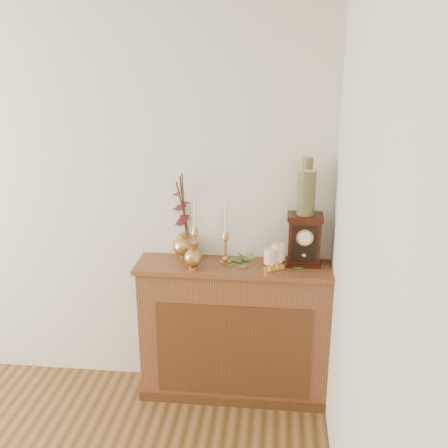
# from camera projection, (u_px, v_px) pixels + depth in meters

# --- Properties ---
(console_shelf) EXTENTS (1.24, 0.34, 0.93)m
(console_shelf) POSITION_uv_depth(u_px,v_px,m) (235.00, 335.00, 3.41)
(console_shelf) COLOR brown
(console_shelf) RESTS_ON ground
(candlestick_left) EXTENTS (0.07, 0.07, 0.45)m
(candlestick_left) POSITION_uv_depth(u_px,v_px,m) (195.00, 238.00, 3.29)
(candlestick_left) COLOR tan
(candlestick_left) RESTS_ON console_shelf
(candlestick_center) EXTENTS (0.07, 0.07, 0.43)m
(candlestick_center) POSITION_uv_depth(u_px,v_px,m) (226.00, 243.00, 3.23)
(candlestick_center) COLOR tan
(candlestick_center) RESTS_ON console_shelf
(bud_vase) EXTENTS (0.11, 0.11, 0.18)m
(bud_vase) POSITION_uv_depth(u_px,v_px,m) (193.00, 256.00, 3.16)
(bud_vase) COLOR tan
(bud_vase) RESTS_ON console_shelf
(ginger_jar) EXTENTS (0.22, 0.24, 0.56)m
(ginger_jar) POSITION_uv_depth(u_px,v_px,m) (183.00, 217.00, 3.36)
(ginger_jar) COLOR tan
(ginger_jar) RESTS_ON console_shelf
(pillar_candle_left) EXTENTS (0.08, 0.08, 0.15)m
(pillar_candle_left) POSITION_uv_depth(u_px,v_px,m) (270.00, 259.00, 3.14)
(pillar_candle_left) COLOR #E1B54E
(pillar_candle_left) RESTS_ON console_shelf
(pillar_candle_right) EXTENTS (0.09, 0.09, 0.17)m
(pillar_candle_right) POSITION_uv_depth(u_px,v_px,m) (278.00, 255.00, 3.16)
(pillar_candle_right) COLOR #E1B54E
(pillar_candle_right) RESTS_ON console_shelf
(ivy_garland) EXTENTS (0.48, 0.19, 0.09)m
(ivy_garland) POSITION_uv_depth(u_px,v_px,m) (272.00, 263.00, 3.24)
(ivy_garland) COLOR #3F712B
(ivy_garland) RESTS_ON console_shelf
(mantel_clock) EXTENTS (0.22, 0.16, 0.32)m
(mantel_clock) POSITION_uv_depth(u_px,v_px,m) (304.00, 240.00, 3.22)
(mantel_clock) COLOR #33150A
(mantel_clock) RESTS_ON console_shelf
(ceramic_vase) EXTENTS (0.11, 0.11, 0.35)m
(ceramic_vase) POSITION_uv_depth(u_px,v_px,m) (307.00, 190.00, 3.12)
(ceramic_vase) COLOR #183122
(ceramic_vase) RESTS_ON mantel_clock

